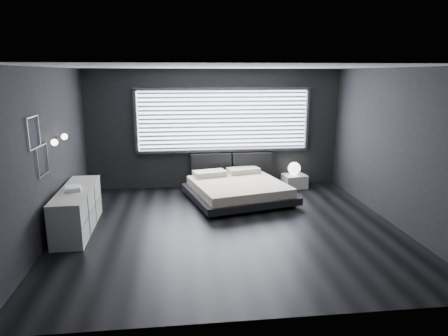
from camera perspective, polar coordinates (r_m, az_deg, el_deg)
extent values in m
plane|color=black|center=(7.23, 0.78, -8.53)|extent=(6.00, 6.00, 0.00)
plane|color=silver|center=(6.70, 0.86, 14.26)|extent=(6.00, 6.00, 0.00)
cube|color=black|center=(9.52, -1.32, 5.58)|extent=(6.00, 0.04, 2.80)
cube|color=black|center=(4.20, 5.67, -4.76)|extent=(6.00, 0.04, 2.80)
cube|color=black|center=(7.10, -23.97, 1.68)|extent=(0.04, 5.50, 2.80)
cube|color=black|center=(7.80, 23.28, 2.72)|extent=(0.04, 5.50, 2.80)
cube|color=white|center=(9.50, -0.11, 6.84)|extent=(4.00, 0.02, 1.38)
cube|color=#47474C|center=(9.46, -12.54, 6.50)|extent=(0.06, 0.08, 1.48)
cube|color=#47474C|center=(9.91, 11.81, 6.84)|extent=(0.06, 0.08, 1.48)
cube|color=#47474C|center=(9.41, -0.09, 11.24)|extent=(4.14, 0.08, 0.06)
cube|color=#47474C|center=(9.58, -0.08, 2.48)|extent=(4.14, 0.08, 0.06)
cube|color=silver|center=(9.44, -0.06, 6.80)|extent=(3.94, 0.03, 1.32)
cube|color=black|center=(9.56, -1.85, 0.55)|extent=(0.96, 0.16, 0.52)
cube|color=black|center=(9.69, 4.06, 0.70)|extent=(0.96, 0.16, 0.52)
cylinder|color=silver|center=(7.10, -23.62, 3.36)|extent=(0.10, 0.02, 0.02)
sphere|color=#FFE5B7|center=(7.08, -23.08, 3.39)|extent=(0.11, 0.11, 0.11)
cylinder|color=silver|center=(7.67, -22.35, 4.15)|extent=(0.10, 0.02, 0.02)
sphere|color=#FFE5B7|center=(7.65, -21.85, 4.18)|extent=(0.11, 0.11, 0.11)
cube|color=#47474C|center=(6.48, -25.74, 6.59)|extent=(0.01, 0.46, 0.02)
cube|color=#47474C|center=(6.54, -25.33, 2.59)|extent=(0.01, 0.46, 0.02)
cube|color=#47474C|center=(6.72, -24.91, 4.89)|extent=(0.01, 0.02, 0.46)
cube|color=#47474C|center=(6.29, -26.19, 4.25)|extent=(0.01, 0.02, 0.46)
cube|color=#47474C|center=(6.77, -24.66, 2.91)|extent=(0.01, 0.46, 0.02)
cube|color=#47474C|center=(6.86, -24.29, -0.86)|extent=(0.01, 0.46, 0.02)
cube|color=#47474C|center=(7.03, -23.92, 1.42)|extent=(0.01, 0.02, 0.46)
cube|color=#47474C|center=(6.60, -25.07, 0.58)|extent=(0.01, 0.02, 0.46)
cube|color=black|center=(7.72, -1.77, -6.77)|extent=(0.13, 0.13, 0.07)
cube|color=black|center=(8.42, 9.71, -5.23)|extent=(0.13, 0.13, 0.07)
cube|color=black|center=(9.15, -4.93, -3.54)|extent=(0.13, 0.13, 0.07)
cube|color=black|center=(9.74, 5.09, -2.48)|extent=(0.13, 0.13, 0.07)
cube|color=black|center=(8.68, 2.08, -3.69)|extent=(2.44, 2.38, 0.15)
cube|color=beige|center=(8.63, 2.09, -2.63)|extent=(2.20, 2.20, 0.19)
cube|color=beige|center=(9.10, -2.07, -0.78)|extent=(0.79, 0.55, 0.12)
cube|color=beige|center=(9.39, 2.76, -0.34)|extent=(0.79, 0.55, 0.12)
cube|color=beige|center=(9.79, 10.02, -1.84)|extent=(0.59, 0.51, 0.31)
sphere|color=white|center=(9.75, 10.00, -0.06)|extent=(0.30, 0.30, 0.30)
cube|color=beige|center=(7.49, -20.21, -5.57)|extent=(0.55, 1.87, 0.75)
cube|color=#47474C|center=(7.43, -18.22, -5.54)|extent=(0.04, 1.84, 0.73)
cube|color=white|center=(7.32, -20.79, -2.82)|extent=(0.33, 0.39, 0.04)
cube|color=white|center=(7.29, -20.78, -2.59)|extent=(0.30, 0.36, 0.03)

